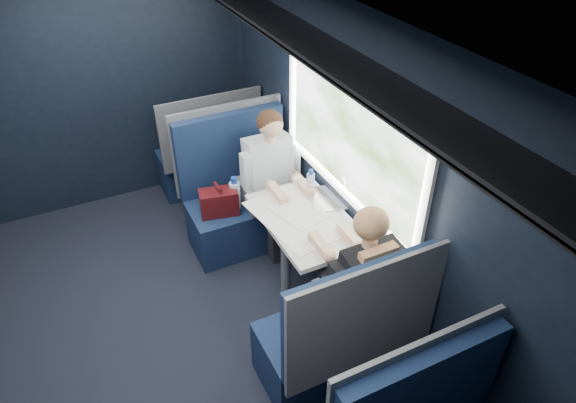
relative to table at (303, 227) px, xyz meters
name	(u,v)px	position (x,y,z in m)	size (l,w,h in m)	color
ground	(184,330)	(-1.03, 0.00, -0.67)	(2.80, 4.20, 0.01)	black
room_shell	(160,168)	(-1.01, 0.00, 0.81)	(3.00, 4.40, 2.40)	black
table	(303,227)	(0.00, 0.00, 0.00)	(0.62, 1.00, 0.74)	#54565E
seat_bay_near	(240,201)	(-0.19, 0.87, -0.24)	(1.04, 0.62, 1.26)	#0B1734
seat_bay_far	(339,337)	(-0.18, -0.87, -0.25)	(1.04, 0.62, 1.26)	#0B1734
seat_row_front	(209,155)	(-0.18, 1.80, -0.25)	(1.04, 0.51, 1.16)	#0B1734
man	(273,175)	(0.07, 0.70, 0.06)	(0.53, 0.56, 1.32)	black
woman	(361,276)	(0.07, -0.71, 0.06)	(0.53, 0.56, 1.32)	black
papers	(298,216)	(-0.02, 0.05, 0.08)	(0.55, 0.80, 0.01)	white
laptop	(333,190)	(0.34, 0.15, 0.15)	(0.34, 0.40, 0.27)	silver
bottle_small	(311,183)	(0.22, 0.29, 0.18)	(0.07, 0.07, 0.22)	silver
cup	(297,181)	(0.17, 0.44, 0.12)	(0.06, 0.06, 0.08)	white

